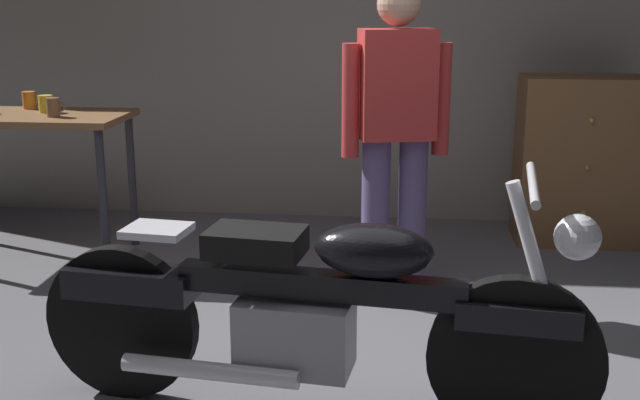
% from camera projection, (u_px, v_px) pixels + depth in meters
% --- Properties ---
extents(ground_plane, '(12.00, 12.00, 0.00)m').
position_uv_depth(ground_plane, '(299.00, 393.00, 3.30)').
color(ground_plane, slate).
extents(back_wall, '(8.00, 0.12, 3.10)m').
position_uv_depth(back_wall, '(347.00, 3.00, 5.61)').
color(back_wall, gray).
rests_on(back_wall, ground_plane).
extents(workbench, '(1.30, 0.64, 0.90)m').
position_uv_depth(workbench, '(22.00, 132.00, 4.89)').
color(workbench, brown).
rests_on(workbench, ground_plane).
extents(motorcycle, '(2.18, 0.61, 1.00)m').
position_uv_depth(motorcycle, '(312.00, 309.00, 3.01)').
color(motorcycle, black).
rests_on(motorcycle, ground_plane).
extents(person_standing, '(0.56, 0.30, 1.67)m').
position_uv_depth(person_standing, '(396.00, 130.00, 4.13)').
color(person_standing, '#594B79').
rests_on(person_standing, ground_plane).
extents(wooden_dresser, '(0.80, 0.47, 1.10)m').
position_uv_depth(wooden_dresser, '(580.00, 160.00, 5.23)').
color(wooden_dresser, brown).
rests_on(wooden_dresser, ground_plane).
extents(mug_yellow_tall, '(0.12, 0.09, 0.11)m').
position_uv_depth(mug_yellow_tall, '(46.00, 104.00, 4.90)').
color(mug_yellow_tall, yellow).
rests_on(mug_yellow_tall, workbench).
extents(mug_brown_stoneware, '(0.11, 0.08, 0.11)m').
position_uv_depth(mug_brown_stoneware, '(53.00, 107.00, 4.72)').
color(mug_brown_stoneware, brown).
rests_on(mug_brown_stoneware, workbench).
extents(mug_orange_travel, '(0.12, 0.08, 0.11)m').
position_uv_depth(mug_orange_travel, '(29.00, 100.00, 5.07)').
color(mug_orange_travel, orange).
rests_on(mug_orange_travel, workbench).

